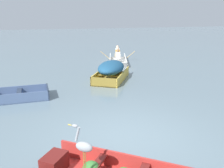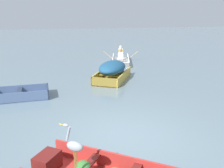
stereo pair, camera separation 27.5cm
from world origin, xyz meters
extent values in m
plane|color=slate|center=(0.00, 0.00, 0.00)|extent=(80.00, 80.00, 0.00)
cube|color=#AD2D28|center=(-0.38, -1.32, 0.20)|extent=(2.42, 1.75, 0.40)
cube|color=maroon|center=(-1.76, -1.03, 0.22)|extent=(0.60, 0.64, 0.36)
cube|color=#475B7F|center=(-3.33, 3.67, 0.02)|extent=(3.03, 1.16, 0.04)
cube|color=#475B7F|center=(-3.31, 3.21, 0.19)|extent=(2.97, 0.22, 0.37)
cube|color=#475B7F|center=(-3.36, 4.14, 0.19)|extent=(2.97, 0.22, 0.37)
cube|color=#273246|center=(-1.87, 3.76, 0.19)|extent=(0.11, 0.99, 0.37)
cube|color=#273246|center=(-2.89, 3.70, 0.28)|extent=(0.21, 0.90, 0.04)
cube|color=#E5BC47|center=(1.01, 5.50, 0.02)|extent=(2.25, 2.77, 0.04)
cube|color=#E5BC47|center=(0.51, 5.77, 0.20)|extent=(1.24, 2.22, 0.41)
cube|color=#E5BC47|center=(1.51, 5.22, 0.20)|extent=(1.24, 2.22, 0.41)
cube|color=olive|center=(0.42, 4.42, 0.20)|extent=(1.07, 0.62, 0.41)
cube|color=olive|center=(1.52, 6.44, 0.22)|extent=(0.64, 0.57, 0.37)
cube|color=olive|center=(1.19, 5.83, 0.31)|extent=(1.04, 0.66, 0.04)
cube|color=olive|center=(0.83, 5.17, 0.31)|extent=(1.04, 0.66, 0.04)
ellipsoid|color=navy|center=(1.01, 5.50, 0.59)|extent=(1.98, 2.35, 0.59)
cube|color=white|center=(2.38, 9.34, 0.02)|extent=(1.77, 3.43, 0.04)
cube|color=white|center=(1.92, 9.45, 0.16)|extent=(0.84, 3.20, 0.31)
cube|color=white|center=(2.85, 9.22, 0.16)|extent=(0.84, 3.20, 0.31)
cube|color=gray|center=(1.99, 7.77, 0.16)|extent=(1.00, 0.29, 0.31)
cube|color=gray|center=(2.73, 10.75, 0.17)|extent=(0.53, 0.46, 0.28)
cube|color=gray|center=(2.50, 9.81, 0.23)|extent=(0.93, 0.37, 0.04)
cube|color=gray|center=(2.26, 8.86, 0.23)|extent=(0.93, 0.37, 0.04)
cube|color=white|center=(2.34, 9.15, 0.47)|extent=(0.32, 0.24, 0.44)
sphere|color=#9E7051|center=(2.34, 9.15, 0.79)|extent=(0.18, 0.18, 0.18)
cube|color=orange|center=(2.52, 9.89, 0.47)|extent=(0.32, 0.24, 0.44)
sphere|color=beige|center=(2.52, 9.89, 0.79)|extent=(0.18, 0.18, 0.18)
cube|color=white|center=(2.71, 10.64, 0.47)|extent=(0.32, 0.24, 0.44)
sphere|color=beige|center=(2.71, 10.64, 0.79)|extent=(0.18, 0.18, 0.18)
cylinder|color=tan|center=(1.74, 10.09, 0.36)|extent=(0.63, 0.20, 0.55)
cylinder|color=tan|center=(3.30, 9.70, 0.36)|extent=(0.63, 0.20, 0.55)
cylinder|color=olive|center=(-1.25, -1.67, 0.60)|extent=(0.02, 0.02, 0.35)
cylinder|color=olive|center=(-1.21, -1.63, 0.60)|extent=(0.02, 0.02, 0.35)
ellipsoid|color=#93999E|center=(-1.23, -1.65, 0.87)|extent=(0.34, 0.30, 0.18)
cylinder|color=#93999E|center=(-1.33, -1.58, 1.09)|extent=(0.12, 0.10, 0.28)
ellipsoid|color=#93999E|center=(-1.36, -1.56, 1.24)|extent=(0.12, 0.11, 0.06)
cone|color=gold|center=(-1.43, -1.51, 1.24)|extent=(0.10, 0.08, 0.02)
camera|label=1|loc=(-1.69, -5.47, 3.13)|focal=40.00mm
camera|label=2|loc=(-1.42, -5.54, 3.13)|focal=40.00mm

